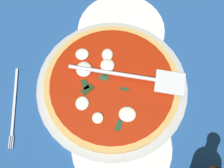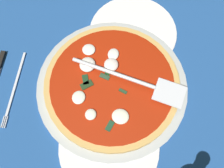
{
  "view_description": "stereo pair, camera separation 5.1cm",
  "coord_description": "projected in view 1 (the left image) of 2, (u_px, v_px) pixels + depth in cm",
  "views": [
    {
      "loc": [
        -25.62,
        2.88,
        66.11
      ],
      "look_at": [
        0.75,
        4.07,
        2.24
      ],
      "focal_mm": 43.38,
      "sensor_mm": 36.0,
      "label": 1
    },
    {
      "loc": [
        -24.89,
        -2.2,
        66.11
      ],
      "look_at": [
        0.75,
        4.07,
        2.24
      ],
      "focal_mm": 43.38,
      "sensor_mm": 36.0,
      "label": 2
    }
  ],
  "objects": [
    {
      "name": "ground_plane",
      "position": [
        127.0,
        91.0,
        0.71
      ],
      "size": [
        95.92,
        95.92,
        0.8
      ],
      "primitive_type": "cube",
      "color": "#204C8D"
    },
    {
      "name": "checker_pattern",
      "position": [
        127.0,
        90.0,
        0.71
      ],
      "size": [
        95.92,
        95.92,
        0.1
      ],
      "color": "silver",
      "rests_on": "ground_plane"
    },
    {
      "name": "pizza_pan",
      "position": [
        112.0,
        86.0,
        0.71
      ],
      "size": [
        39.15,
        39.15,
        1.14
      ],
      "primitive_type": "cylinder",
      "color": "#B0B5B5",
      "rests_on": "ground_plane"
    },
    {
      "name": "dinner_plate_left",
      "position": [
        122.0,
        146.0,
        0.65
      ],
      "size": [
        24.03,
        24.03,
        1.0
      ],
      "primitive_type": "cylinder",
      "color": "silver",
      "rests_on": "ground_plane"
    },
    {
      "name": "dinner_plate_right",
      "position": [
        121.0,
        30.0,
        0.77
      ],
      "size": [
        24.75,
        24.75,
        1.0
      ],
      "primitive_type": "cylinder",
      "color": "white",
      "rests_on": "ground_plane"
    },
    {
      "name": "pizza",
      "position": [
        111.0,
        84.0,
        0.69
      ],
      "size": [
        34.88,
        34.88,
        3.04
      ],
      "color": "tan",
      "rests_on": "pizza_pan"
    },
    {
      "name": "pizza_server",
      "position": [
        134.0,
        77.0,
        0.67
      ],
      "size": [
        7.17,
        29.49,
        1.0
      ],
      "rotation": [
        0.0,
        0.0,
        4.59
      ],
      "color": "silver",
      "rests_on": "pizza"
    },
    {
      "name": "place_setting_far",
      "position": [
        3.0,
        101.0,
        0.69
      ],
      "size": [
        21.12,
        14.37,
        1.4
      ],
      "rotation": [
        0.0,
        0.0,
        3.25
      ],
      "color": "silver",
      "rests_on": "ground_plane"
    }
  ]
}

